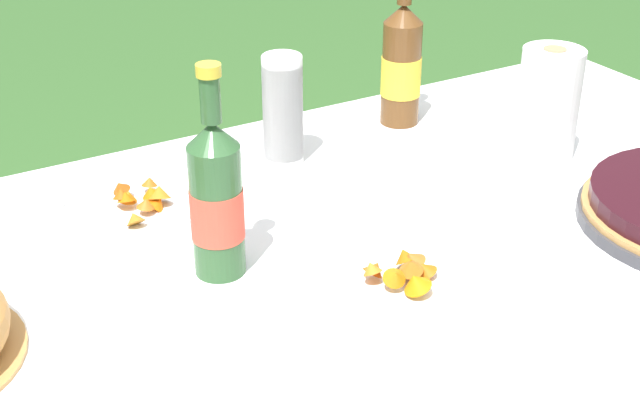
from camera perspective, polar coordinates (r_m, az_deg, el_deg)
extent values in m
cube|color=brown|center=(1.34, 5.04, -4.68)|extent=(1.78, 1.14, 0.03)
cylinder|color=brown|center=(2.34, 14.45, -0.72)|extent=(0.06, 0.06, 0.70)
cube|color=white|center=(1.33, 5.07, -3.95)|extent=(1.79, 1.15, 0.00)
cube|color=white|center=(1.80, -5.41, 3.06)|extent=(1.79, 0.00, 0.10)
cylinder|color=white|center=(1.60, -2.36, 4.01)|extent=(0.07, 0.07, 0.09)
cylinder|color=white|center=(1.60, -2.37, 4.44)|extent=(0.07, 0.07, 0.09)
cylinder|color=white|center=(1.59, -2.38, 4.87)|extent=(0.07, 0.07, 0.09)
cylinder|color=white|center=(1.59, -2.38, 5.30)|extent=(0.07, 0.07, 0.09)
cylinder|color=white|center=(1.58, -2.39, 5.73)|extent=(0.07, 0.07, 0.09)
cylinder|color=white|center=(1.58, -2.40, 6.17)|extent=(0.07, 0.07, 0.09)
cylinder|color=white|center=(1.57, -2.41, 6.61)|extent=(0.07, 0.07, 0.09)
cylinder|color=white|center=(1.57, -2.42, 7.05)|extent=(0.07, 0.07, 0.09)
cylinder|color=white|center=(1.56, -2.43, 7.49)|extent=(0.07, 0.07, 0.09)
torus|color=white|center=(1.55, -2.47, 9.14)|extent=(0.07, 0.07, 0.01)
cylinder|color=#2D562D|center=(1.26, -6.60, -0.69)|extent=(0.07, 0.07, 0.20)
cylinder|color=#E54C38|center=(1.26, -6.59, -0.85)|extent=(0.08, 0.08, 0.08)
cone|color=#2D562D|center=(1.21, -6.91, 4.19)|extent=(0.07, 0.07, 0.04)
cylinder|color=#2D562D|center=(1.19, -7.04, 6.41)|extent=(0.03, 0.03, 0.06)
cylinder|color=gold|center=(1.17, -7.16, 8.25)|extent=(0.03, 0.03, 0.02)
cylinder|color=brown|center=(1.76, 5.21, 8.06)|extent=(0.08, 0.08, 0.20)
cylinder|color=yellow|center=(1.76, 5.20, 7.93)|extent=(0.08, 0.08, 0.08)
cone|color=brown|center=(1.72, 5.38, 11.80)|extent=(0.08, 0.08, 0.04)
cylinder|color=white|center=(1.48, -12.22, -0.73)|extent=(0.23, 0.23, 0.01)
torus|color=white|center=(1.47, -12.25, -0.45)|extent=(0.22, 0.22, 0.01)
cone|color=orange|center=(1.47, -12.19, 0.26)|extent=(0.04, 0.03, 0.02)
cone|color=#C86E19|center=(1.47, -10.25, 0.49)|extent=(0.06, 0.06, 0.04)
cone|color=orange|center=(1.47, -10.77, 0.52)|extent=(0.04, 0.04, 0.03)
cone|color=#AB4C0F|center=(1.47, -12.60, 0.42)|extent=(0.04, 0.04, 0.03)
cone|color=#CA5C0A|center=(1.46, -10.33, -0.17)|extent=(0.05, 0.05, 0.04)
cone|color=#BF611C|center=(1.44, -11.10, -0.20)|extent=(0.04, 0.04, 0.02)
cone|color=#C25C0A|center=(1.46, -12.33, 0.21)|extent=(0.04, 0.04, 0.03)
cone|color=#AC5A17|center=(1.51, -10.86, 1.18)|extent=(0.04, 0.04, 0.02)
cone|color=#AC6E1E|center=(1.41, -11.79, -1.13)|extent=(0.04, 0.04, 0.04)
cone|color=#A74810|center=(1.50, -12.69, 0.85)|extent=(0.04, 0.04, 0.03)
cylinder|color=white|center=(1.29, 5.80, -4.82)|extent=(0.23, 0.23, 0.01)
torus|color=white|center=(1.28, 5.81, -4.52)|extent=(0.22, 0.22, 0.01)
cone|color=#BC4F12|center=(1.25, 3.55, -4.37)|extent=(0.04, 0.04, 0.04)
cone|color=#C6590F|center=(1.27, 6.67, -4.37)|extent=(0.04, 0.04, 0.04)
cone|color=#AC5B0C|center=(1.28, 5.44, -3.55)|extent=(0.05, 0.05, 0.04)
cone|color=#B05C1E|center=(1.28, 5.88, -3.72)|extent=(0.05, 0.05, 0.04)
cone|color=orange|center=(1.24, 3.31, -4.34)|extent=(0.04, 0.04, 0.03)
cone|color=#A7400A|center=(1.27, 5.64, -4.37)|extent=(0.04, 0.04, 0.03)
cone|color=orange|center=(1.22, 6.13, -5.21)|extent=(0.05, 0.04, 0.04)
cone|color=#C17512|center=(1.23, 4.83, -4.85)|extent=(0.04, 0.05, 0.03)
cone|color=#B3641B|center=(1.25, 5.83, -4.21)|extent=(0.05, 0.05, 0.03)
cylinder|color=white|center=(1.65, 14.38, 5.90)|extent=(0.11, 0.11, 0.21)
cylinder|color=#9E7A56|center=(1.61, 14.82, 9.33)|extent=(0.04, 0.04, 0.00)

